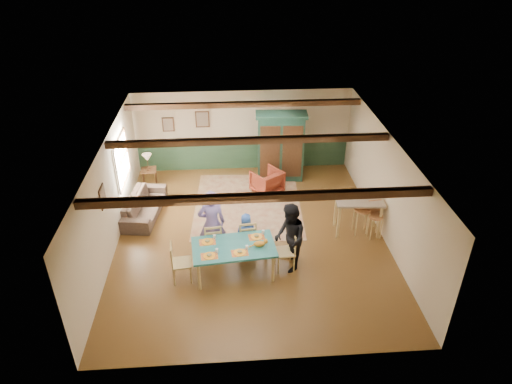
{
  "coord_description": "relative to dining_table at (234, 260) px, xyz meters",
  "views": [
    {
      "loc": [
        -0.58,
        -9.85,
        7.21
      ],
      "look_at": [
        0.16,
        0.37,
        1.15
      ],
      "focal_mm": 32.0,
      "sensor_mm": 36.0,
      "label": 1
    }
  ],
  "objects": [
    {
      "name": "dining_table",
      "position": [
        0.0,
        0.0,
        0.0
      ],
      "size": [
        2.0,
        1.24,
        0.79
      ],
      "primitive_type": null,
      "rotation": [
        0.0,
        0.0,
        0.1
      ],
      "color": "#206765",
      "rests_on": "floor"
    },
    {
      "name": "ceiling",
      "position": [
        0.49,
        1.45,
        2.3
      ],
      "size": [
        7.0,
        8.0,
        0.02
      ],
      "primitive_type": "cube",
      "color": "white",
      "rests_on": "wall_back"
    },
    {
      "name": "window_left",
      "position": [
        -2.98,
        3.15,
        1.15
      ],
      "size": [
        0.06,
        1.6,
        1.3
      ],
      "primitive_type": null,
      "color": "white",
      "rests_on": "wall_left"
    },
    {
      "name": "dining_chair_end_left",
      "position": [
        -1.21,
        -0.12,
        0.11
      ],
      "size": [
        0.51,
        0.49,
        1.0
      ],
      "primitive_type": null,
      "rotation": [
        0.0,
        0.0,
        1.67
      ],
      "color": "tan",
      "rests_on": "floor"
    },
    {
      "name": "armchair",
      "position": [
        1.12,
        3.74,
        -0.02
      ],
      "size": [
        1.12,
        1.13,
        0.75
      ],
      "primitive_type": "imported",
      "rotation": [
        0.0,
        0.0,
        -2.53
      ],
      "color": "#4E160F",
      "rests_on": "floor"
    },
    {
      "name": "picture_back_b",
      "position": [
        -1.91,
        5.42,
        1.25
      ],
      "size": [
        0.38,
        0.04,
        0.48
      ],
      "primitive_type": null,
      "color": "gray",
      "rests_on": "wall_back"
    },
    {
      "name": "wall_left",
      "position": [
        -3.01,
        1.45,
        0.95
      ],
      "size": [
        0.02,
        8.0,
        2.7
      ],
      "primitive_type": "cube",
      "color": "beige",
      "rests_on": "floor"
    },
    {
      "name": "dining_chair_far_left",
      "position": [
        -0.5,
        0.72,
        0.11
      ],
      "size": [
        0.49,
        0.51,
        1.0
      ],
      "primitive_type": null,
      "rotation": [
        0.0,
        0.0,
        3.24
      ],
      "color": "tan",
      "rests_on": "floor"
    },
    {
      "name": "place_setting_far_left",
      "position": [
        -0.6,
        0.21,
        0.45
      ],
      "size": [
        0.45,
        0.36,
        0.11
      ],
      "primitive_type": null,
      "rotation": [
        0.0,
        0.0,
        0.1
      ],
      "color": "#FDA421",
      "rests_on": "dining_table"
    },
    {
      "name": "person_man",
      "position": [
        -0.5,
        0.8,
        0.52
      ],
      "size": [
        0.71,
        0.5,
        1.82
      ],
      "primitive_type": "imported",
      "rotation": [
        0.0,
        0.0,
        3.24
      ],
      "color": "#7461A7",
      "rests_on": "floor"
    },
    {
      "name": "dining_chair_end_right",
      "position": [
        1.21,
        0.12,
        0.11
      ],
      "size": [
        0.51,
        0.49,
        1.0
      ],
      "primitive_type": null,
      "rotation": [
        0.0,
        0.0,
        -1.47
      ],
      "color": "tan",
      "rests_on": "floor"
    },
    {
      "name": "cat",
      "position": [
        0.59,
        -0.05,
        0.49
      ],
      "size": [
        0.39,
        0.18,
        0.19
      ],
      "primitive_type": null,
      "rotation": [
        0.0,
        0.0,
        0.1
      ],
      "color": "orange",
      "rests_on": "dining_table"
    },
    {
      "name": "ceiling_beam_back",
      "position": [
        0.49,
        4.45,
        2.21
      ],
      "size": [
        6.95,
        0.16,
        0.16
      ],
      "primitive_type": "cube",
      "color": "black",
      "rests_on": "ceiling"
    },
    {
      "name": "person_woman",
      "position": [
        1.32,
        0.13,
        0.48
      ],
      "size": [
        0.74,
        0.91,
        1.75
      ],
      "primitive_type": "imported",
      "rotation": [
        0.0,
        0.0,
        -1.47
      ],
      "color": "black",
      "rests_on": "floor"
    },
    {
      "name": "area_rug",
      "position": [
        0.49,
        3.05,
        -0.39
      ],
      "size": [
        3.27,
        3.82,
        0.01
      ],
      "primitive_type": "cube",
      "rotation": [
        0.0,
        0.0,
        -0.05
      ],
      "color": "#BBB088",
      "rests_on": "floor"
    },
    {
      "name": "wall_back",
      "position": [
        0.49,
        5.45,
        0.95
      ],
      "size": [
        7.0,
        0.02,
        2.7
      ],
      "primitive_type": "cube",
      "color": "beige",
      "rests_on": "floor"
    },
    {
      "name": "place_setting_far_right",
      "position": [
        0.55,
        0.32,
        0.45
      ],
      "size": [
        0.45,
        0.36,
        0.11
      ],
      "primitive_type": null,
      "rotation": [
        0.0,
        0.0,
        0.1
      ],
      "color": "#FDA421",
      "rests_on": "dining_table"
    },
    {
      "name": "ceiling_beam_front",
      "position": [
        0.49,
        -0.85,
        2.21
      ],
      "size": [
        6.95,
        0.16,
        0.16
      ],
      "primitive_type": "cube",
      "color": "black",
      "rests_on": "ceiling"
    },
    {
      "name": "picture_back_a",
      "position": [
        -0.81,
        5.42,
        1.4
      ],
      "size": [
        0.45,
        0.04,
        0.55
      ],
      "primitive_type": null,
      "color": "gray",
      "rests_on": "wall_back"
    },
    {
      "name": "ceiling_beam_mid",
      "position": [
        0.49,
        1.85,
        2.21
      ],
      "size": [
        6.95,
        0.16,
        0.16
      ],
      "primitive_type": "cube",
      "color": "black",
      "rests_on": "ceiling"
    },
    {
      "name": "place_setting_near_center",
      "position": [
        0.13,
        -0.25,
        0.45
      ],
      "size": [
        0.45,
        0.36,
        0.11
      ],
      "primitive_type": null,
      "rotation": [
        0.0,
        0.0,
        0.1
      ],
      "color": "#FDA421",
      "rests_on": "dining_table"
    },
    {
      "name": "dining_chair_far_right",
      "position": [
        0.35,
        0.8,
        0.11
      ],
      "size": [
        0.49,
        0.51,
        1.0
      ],
      "primitive_type": null,
      "rotation": [
        0.0,
        0.0,
        3.24
      ],
      "color": "tan",
      "rests_on": "floor"
    },
    {
      "name": "bar_stool_left",
      "position": [
        3.42,
        1.41,
        0.2
      ],
      "size": [
        0.44,
        0.48,
        1.2
      ],
      "primitive_type": null,
      "rotation": [
        0.0,
        0.0,
        -0.03
      ],
      "color": "#B87547",
      "rests_on": "floor"
    },
    {
      "name": "person_child",
      "position": [
        0.34,
        0.88,
        0.13
      ],
      "size": [
        0.55,
        0.39,
        1.06
      ],
      "primitive_type": "imported",
      "rotation": [
        0.0,
        0.0,
        3.24
      ],
      "color": "#284FA3",
      "rests_on": "floor"
    },
    {
      "name": "place_setting_near_left",
      "position": [
        -0.55,
        -0.32,
        0.45
      ],
      "size": [
        0.45,
        0.36,
        0.11
      ],
      "primitive_type": null,
      "rotation": [
        0.0,
        0.0,
        0.1
      ],
      "color": "#FDA421",
      "rests_on": "dining_table"
    },
    {
      "name": "end_table",
      "position": [
        -2.53,
        4.42,
        -0.11
      ],
      "size": [
        0.51,
        0.51,
        0.57
      ],
      "primitive_type": null,
      "rotation": [
        0.0,
        0.0,
        0.11
      ],
      "color": "black",
      "rests_on": "floor"
    },
    {
      "name": "wainscot_back",
      "position": [
        0.49,
        5.43,
        0.05
      ],
      "size": [
        6.95,
        0.03,
        0.9
      ],
      "primitive_type": "cube",
      "color": "#1F3A26",
      "rests_on": "floor"
    },
    {
      "name": "counter_table",
      "position": [
        3.32,
        1.46,
        0.12
      ],
      "size": [
        1.29,
        0.82,
        1.03
      ],
      "primitive_type": null,
      "rotation": [
        0.0,
        0.0,
        -0.08
      ],
      "color": "#B5A48C",
      "rests_on": "floor"
    },
    {
      "name": "floor",
      "position": [
        0.49,
        1.45,
        -0.4
      ],
      "size": [
        8.0,
        8.0,
        0.0
      ],
      "primitive_type": "plane",
      "color": "#533517",
      "rests_on": "ground"
    },
    {
      "name": "bar_stool_right",
      "position": [
        3.73,
        1.22,
        0.12
      ],
      "size": [
        0.41,
        0.44,
        1.04
      ],
      "primitive_type": null,
      "rotation": [
        0.0,
        0.0,
        0.11
      ],
      "color": "#B87547",
      "rests_on": "floor"
    },
    {
      "name": "picture_left_wall",
      "position": [
        -2.98,
        0.85,
        1.35
      ],
      "size": [
        0.04,
        0.42,
        0.52
      ],
      "primitive_type": null,
      "color": "gray",
      "rests_on": "wall_left"
    },
    {
      "name": "wall_right",
      "position": [
        3.99,
        1.45,
        0.95
      ],
      "size": [
        0.02,
        8.0,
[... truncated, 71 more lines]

